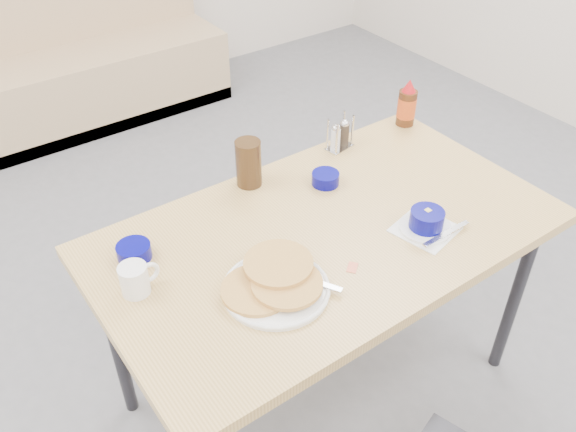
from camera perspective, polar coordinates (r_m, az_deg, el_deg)
ground at (r=2.30m, az=7.01°, el=-19.36°), size 6.00×6.00×0.00m
booth_bench at (r=4.06m, az=-20.03°, el=13.00°), size 1.90×0.56×1.22m
dining_table at (r=1.89m, az=3.63°, el=-2.68°), size 1.40×0.80×0.76m
pancake_plate at (r=1.64m, az=-1.21°, el=-6.34°), size 0.29×0.29×0.05m
coffee_mug at (r=1.67m, az=-14.07°, el=-5.71°), size 0.11×0.08×0.09m
grits_setting at (r=1.87m, az=12.84°, el=-0.56°), size 0.22×0.20×0.07m
creamer_bowl at (r=1.79m, az=-14.21°, el=-3.25°), size 0.10×0.10×0.04m
butter_bowl at (r=2.03m, az=3.53°, el=3.51°), size 0.09×0.09×0.04m
amber_tumbler at (r=1.99m, az=-3.71°, el=4.96°), size 0.11×0.11×0.16m
condiment_caddy at (r=2.21m, az=4.87°, el=7.34°), size 0.11×0.08×0.12m
syrup_bottle at (r=2.38m, az=11.06°, el=10.14°), size 0.07×0.07×0.18m
sugar_wrapper at (r=1.72m, az=6.04°, el=-4.80°), size 0.05×0.05×0.00m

